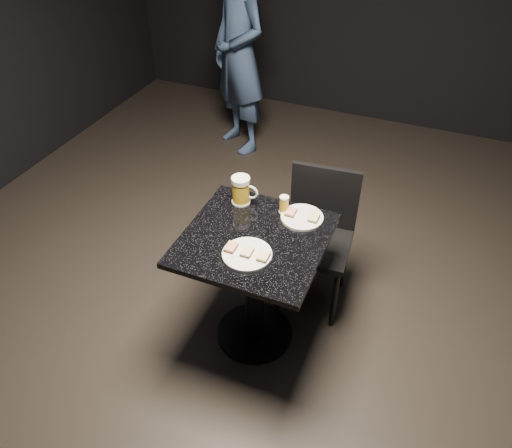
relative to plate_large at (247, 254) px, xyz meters
The scene contains 11 objects.
floor 0.77m from the plate_large, 97.80° to the left, with size 6.00×6.00×0.00m, color black.
room_shell 1.09m from the plate_large, 97.80° to the left, with size 6.00×6.00×6.00m.
plate_large is the anchor object (origin of this frame).
plate_small 0.40m from the plate_large, 67.70° to the left, with size 0.22×0.22×0.01m, color white.
patron 2.36m from the plate_large, 114.78° to the left, with size 0.62×0.41×1.70m, color navy.
table 0.28m from the plate_large, 97.80° to the left, with size 0.70×0.70×0.75m.
beer_mug 0.43m from the plate_large, 117.19° to the left, with size 0.15×0.10×0.16m.
beer_tumbler 0.39m from the plate_large, 83.45° to the left, with size 0.05×0.05×0.10m.
chair 0.68m from the plate_large, 72.30° to the left, with size 0.43×0.43×0.87m.
canapes_on_plate_large 0.02m from the plate_large, behind, with size 0.22×0.07×0.02m.
canapes_on_plate_small 0.40m from the plate_large, 67.70° to the left, with size 0.17×0.07×0.02m.
Camera 1 is at (0.73, -1.73, 2.36)m, focal length 35.00 mm.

